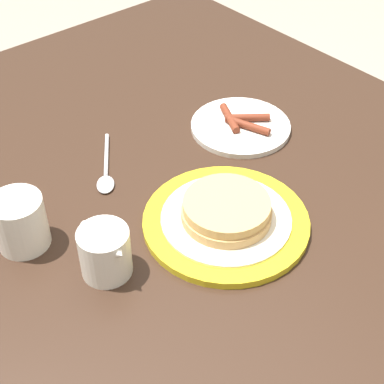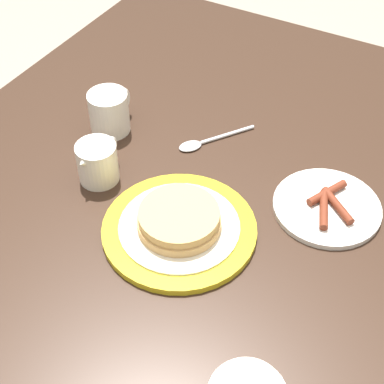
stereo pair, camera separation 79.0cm
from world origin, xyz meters
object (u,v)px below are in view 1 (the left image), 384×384
at_px(spoon, 106,174).
at_px(coffee_mug, 19,221).
at_px(pancake_plate, 226,217).
at_px(side_plate_bacon, 241,126).
at_px(creamer_pitcher, 105,252).

bearing_deg(spoon, coffee_mug, 104.99).
xyz_separation_m(pancake_plate, spoon, (0.22, 0.07, -0.01)).
height_order(side_plate_bacon, coffee_mug, coffee_mug).
relative_size(coffee_mug, creamer_pitcher, 1.00).
relative_size(pancake_plate, side_plate_bacon, 1.38).
bearing_deg(side_plate_bacon, pancake_plate, 130.97).
bearing_deg(pancake_plate, coffee_mug, 56.20).
bearing_deg(creamer_pitcher, spoon, -33.58).
xyz_separation_m(creamer_pitcher, spoon, (0.17, -0.12, -0.04)).
height_order(pancake_plate, spoon, pancake_plate).
height_order(pancake_plate, creamer_pitcher, creamer_pitcher).
relative_size(side_plate_bacon, coffee_mug, 1.73).
height_order(pancake_plate, side_plate_bacon, pancake_plate).
relative_size(creamer_pitcher, spoon, 0.75).
xyz_separation_m(coffee_mug, spoon, (0.05, -0.18, -0.04)).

